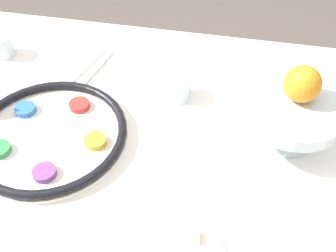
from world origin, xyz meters
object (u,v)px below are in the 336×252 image
(orange_fruit, at_px, (302,84))
(cup_near, at_px, (2,46))
(fruit_stand, at_px, (293,112))
(seder_plate, at_px, (49,135))
(cup_far, at_px, (177,88))

(orange_fruit, relative_size, cup_near, 1.21)
(fruit_stand, relative_size, cup_near, 3.34)
(fruit_stand, bearing_deg, cup_near, 167.89)
(fruit_stand, bearing_deg, seder_plate, -168.15)
(orange_fruit, relative_size, cup_far, 1.21)
(orange_fruit, height_order, cup_near, orange_fruit)
(fruit_stand, distance_m, cup_far, 0.29)
(fruit_stand, xyz_separation_m, orange_fruit, (0.01, 0.02, 0.06))
(orange_fruit, distance_m, cup_near, 0.81)
(cup_near, bearing_deg, fruit_stand, -12.11)
(orange_fruit, distance_m, cup_far, 0.30)
(fruit_stand, bearing_deg, orange_fruit, 73.41)
(fruit_stand, bearing_deg, cup_far, 161.65)
(fruit_stand, relative_size, cup_far, 3.34)
(orange_fruit, xyz_separation_m, cup_far, (-0.27, 0.07, -0.11))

